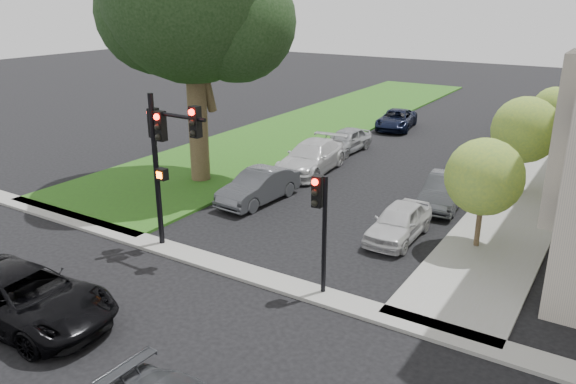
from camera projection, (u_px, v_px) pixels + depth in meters
The scene contains 18 objects.
ground at pixel (202, 298), 17.33m from camera, with size 140.00×140.00×0.00m, color black.
grass_strip at pixel (322, 123), 41.01m from camera, with size 8.00×44.00×0.12m, color #284B1A.
sidewalk_right at pixel (556, 153), 33.09m from camera, with size 3.50×44.00×0.12m, color gray.
sidewalk_cross at pixel (241, 271), 18.91m from camera, with size 60.00×1.00×0.12m, color gray.
small_tree_a at pixel (484, 177), 19.87m from camera, with size 2.77×2.77×4.16m.
small_tree_b at pixel (525, 130), 25.63m from camera, with size 3.04×3.04×4.57m.
small_tree_c at pixel (554, 108), 33.19m from camera, with size 2.53×2.53×3.80m.
traffic_signal_main at pixel (164, 145), 19.51m from camera, with size 2.77×0.71×5.69m.
traffic_signal_secondary at pixel (321, 213), 16.72m from camera, with size 0.50×0.40×3.89m.
car_cross_near at pixel (24, 297), 15.85m from camera, with size 2.61×5.67×1.58m, color black.
car_parked_0 at pixel (399, 222), 21.41m from camera, with size 1.60×3.98×1.36m, color silver.
car_parked_1 at pixel (445, 191), 24.75m from camera, with size 1.49×4.27×1.41m, color #3F4247.
car_parked_2 at pixel (482, 157), 29.92m from camera, with size 2.25×4.88×1.36m, color #3F4247.
car_parked_4 at pixel (519, 122), 38.38m from camera, with size 1.87×4.61×1.34m, color #999BA0.
car_parked_5 at pixel (259, 186), 25.20m from camera, with size 1.56×4.47×1.47m, color #3F4247.
car_parked_6 at pixel (311, 157), 29.54m from camera, with size 2.24×5.50×1.60m, color silver.
car_parked_7 at pixel (346, 140), 33.35m from camera, with size 1.67×4.16×1.42m, color #999BA0.
car_parked_8 at pixel (396, 119), 39.17m from camera, with size 2.19×4.76×1.32m, color black.
Camera 1 is at (10.38, -11.51, 8.84)m, focal length 35.00 mm.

